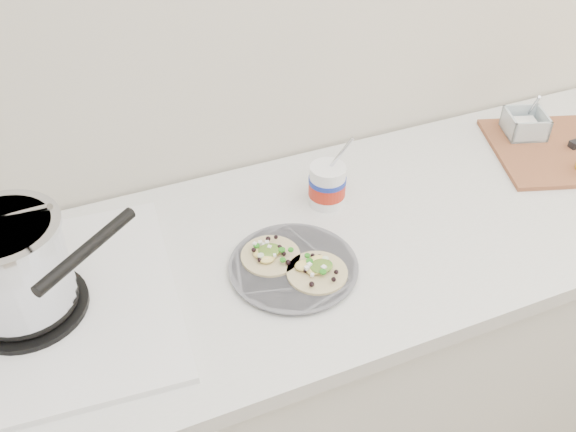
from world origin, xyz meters
name	(u,v)px	position (x,y,z in m)	size (l,w,h in m)	color
counter	(332,356)	(0.00, 1.43, 0.45)	(2.44, 0.66, 0.90)	silver
stove	(19,282)	(-0.67, 1.44, 0.99)	(0.60, 0.56, 0.27)	silver
taco_plate	(293,264)	(-0.15, 1.35, 0.92)	(0.27, 0.27, 0.04)	#5B5B62
tub	(329,181)	(0.01, 1.53, 0.96)	(0.09, 0.09, 0.20)	white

